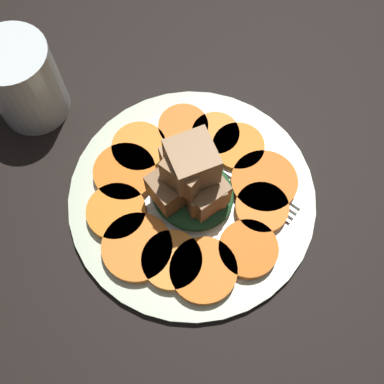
{
  "coord_description": "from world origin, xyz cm",
  "views": [
    {
      "loc": [
        -13.11,
        14.04,
        50.94
      ],
      "look_at": [
        0.0,
        0.0,
        4.1
      ],
      "focal_mm": 45.0,
      "sensor_mm": 36.0,
      "label": 1
    }
  ],
  "objects": [
    {
      "name": "table_slab",
      "position": [
        0.0,
        0.0,
        1.0
      ],
      "size": [
        120.0,
        120.0,
        2.0
      ],
      "primitive_type": "cube",
      "color": "black",
      "rests_on": "ground"
    },
    {
      "name": "plate",
      "position": [
        0.0,
        0.0,
        2.52
      ],
      "size": [
        26.6,
        26.6,
        1.05
      ],
      "color": "beige",
      "rests_on": "table_slab"
    },
    {
      "name": "carrot_slice_0",
      "position": [
        -8.32,
        0.59,
        3.7
      ],
      "size": [
        6.07,
        6.07,
        1.21
      ],
      "primitive_type": "cylinder",
      "color": "#D66114",
      "rests_on": "plate"
    },
    {
      "name": "carrot_slice_1",
      "position": [
        -6.5,
        -3.74,
        3.7
      ],
      "size": [
        5.61,
        5.61,
        1.21
      ],
      "primitive_type": "cylinder",
      "color": "orange",
      "rests_on": "plate"
    },
    {
      "name": "carrot_slice_2",
      "position": [
        -4.75,
        -6.21,
        3.7
      ],
      "size": [
        7.12,
        7.12,
        1.21
      ],
      "primitive_type": "cylinder",
      "color": "orange",
      "rests_on": "plate"
    },
    {
      "name": "carrot_slice_3",
      "position": [
        0.06,
        -7.48,
        3.7
      ],
      "size": [
        5.75,
        5.75,
        1.21
      ],
      "primitive_type": "cylinder",
      "color": "orange",
      "rests_on": "plate"
    },
    {
      "name": "carrot_slice_4",
      "position": [
        2.9,
        -6.93,
        3.7
      ],
      "size": [
        5.33,
        5.33,
        1.21
      ],
      "primitive_type": "cylinder",
      "color": "orange",
      "rests_on": "plate"
    },
    {
      "name": "carrot_slice_5",
      "position": [
        6.16,
        -5.17,
        3.7
      ],
      "size": [
        5.62,
        5.62,
        1.21
      ],
      "primitive_type": "cylinder",
      "color": "orange",
      "rests_on": "plate"
    },
    {
      "name": "carrot_slice_6",
      "position": [
        7.96,
        -0.49,
        3.7
      ],
      "size": [
        6.03,
        6.03,
        1.21
      ],
      "primitive_type": "cylinder",
      "color": "orange",
      "rests_on": "plate"
    },
    {
      "name": "carrot_slice_7",
      "position": [
        6.94,
        3.19,
        3.7
      ],
      "size": [
        6.74,
        6.74,
        1.21
      ],
      "primitive_type": "cylinder",
      "color": "orange",
      "rests_on": "plate"
    },
    {
      "name": "carrot_slice_8",
      "position": [
        4.31,
        6.94,
        3.7
      ],
      "size": [
        6.22,
        6.22,
        1.21
      ],
      "primitive_type": "cylinder",
      "color": "orange",
      "rests_on": "plate"
    },
    {
      "name": "carrot_slice_9",
      "position": [
        0.49,
        8.13,
        3.7
      ],
      "size": [
        7.2,
        7.2,
        1.21
      ],
      "primitive_type": "cylinder",
      "color": "orange",
      "rests_on": "plate"
    },
    {
      "name": "carrot_slice_10",
      "position": [
        -3.49,
        6.7,
        3.7
      ],
      "size": [
        6.12,
        6.12,
        1.21
      ],
      "primitive_type": "cylinder",
      "color": "orange",
      "rests_on": "plate"
    },
    {
      "name": "carrot_slice_11",
      "position": [
        -6.49,
        5.29,
        3.7
      ],
      "size": [
        6.77,
        6.77,
        1.21
      ],
      "primitive_type": "cylinder",
      "color": "orange",
      "rests_on": "plate"
    },
    {
      "name": "center_pile",
      "position": [
        -0.04,
        0.12,
        7.15
      ],
      "size": [
        9.21,
        8.29,
        10.37
      ],
      "color": "#235128",
      "rests_on": "plate"
    },
    {
      "name": "fork",
      "position": [
        -1.05,
        -4.87,
        3.3
      ],
      "size": [
        17.99,
        3.48,
        0.4
      ],
      "rotation": [
        0.0,
        0.0,
        0.1
      ],
      "color": "silver",
      "rests_on": "plate"
    },
    {
      "name": "water_glass",
      "position": [
        21.59,
        3.91,
        6.95
      ],
      "size": [
        8.04,
        8.04,
        9.9
      ],
      "color": "silver",
      "rests_on": "table_slab"
    }
  ]
}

